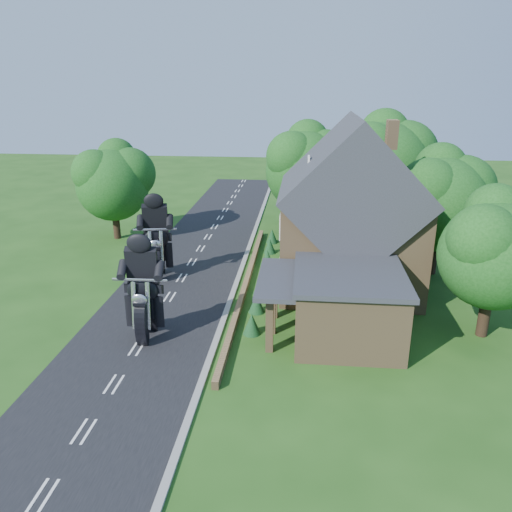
# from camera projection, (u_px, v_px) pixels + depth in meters

# --- Properties ---
(ground) EXTENTS (120.00, 120.00, 0.00)m
(ground) POSITION_uv_depth(u_px,v_px,m) (155.00, 320.00, 26.59)
(ground) COLOR #1F4814
(ground) RESTS_ON ground
(road) EXTENTS (7.00, 80.00, 0.02)m
(road) POSITION_uv_depth(u_px,v_px,m) (155.00, 320.00, 26.58)
(road) COLOR black
(road) RESTS_ON ground
(kerb) EXTENTS (0.30, 80.00, 0.12)m
(kerb) POSITION_uv_depth(u_px,v_px,m) (223.00, 322.00, 26.23)
(kerb) COLOR gray
(kerb) RESTS_ON ground
(garden_wall) EXTENTS (0.30, 22.00, 0.40)m
(garden_wall) POSITION_uv_depth(u_px,v_px,m) (246.00, 284.00, 30.81)
(garden_wall) COLOR olive
(garden_wall) RESTS_ON ground
(house) EXTENTS (9.54, 8.64, 10.24)m
(house) POSITION_uv_depth(u_px,v_px,m) (350.00, 217.00, 29.80)
(house) COLOR olive
(house) RESTS_ON ground
(annex) EXTENTS (7.05, 5.94, 3.44)m
(annex) POSITION_uv_depth(u_px,v_px,m) (345.00, 304.00, 24.33)
(annex) COLOR olive
(annex) RESTS_ON ground
(tree_annex_side) EXTENTS (5.64, 5.20, 7.48)m
(tree_annex_side) POSITION_uv_depth(u_px,v_px,m) (503.00, 246.00, 23.54)
(tree_annex_side) COLOR black
(tree_annex_side) RESTS_ON ground
(tree_house_right) EXTENTS (6.51, 6.00, 8.40)m
(tree_house_right) POSITION_uv_depth(u_px,v_px,m) (447.00, 196.00, 31.41)
(tree_house_right) COLOR black
(tree_house_right) RESTS_ON ground
(tree_behind_house) EXTENTS (7.81, 7.20, 10.08)m
(tree_behind_house) POSITION_uv_depth(u_px,v_px,m) (390.00, 161.00, 38.35)
(tree_behind_house) COLOR black
(tree_behind_house) RESTS_ON ground
(tree_behind_left) EXTENTS (6.94, 6.40, 9.16)m
(tree_behind_left) POSITION_uv_depth(u_px,v_px,m) (311.00, 164.00, 39.99)
(tree_behind_left) COLOR black
(tree_behind_left) RESTS_ON ground
(tree_far_road) EXTENTS (6.08, 5.60, 7.84)m
(tree_far_road) POSITION_uv_depth(u_px,v_px,m) (117.00, 179.00, 38.85)
(tree_far_road) COLOR black
(tree_far_road) RESTS_ON ground
(shrub_a) EXTENTS (0.90, 0.90, 1.10)m
(shrub_a) POSITION_uv_depth(u_px,v_px,m) (252.00, 324.00, 24.97)
(shrub_a) COLOR #113519
(shrub_a) RESTS_ON ground
(shrub_b) EXTENTS (0.90, 0.90, 1.10)m
(shrub_b) POSITION_uv_depth(u_px,v_px,m) (257.00, 303.00, 27.32)
(shrub_b) COLOR #113519
(shrub_b) RESTS_ON ground
(shrub_c) EXTENTS (0.90, 0.90, 1.10)m
(shrub_c) POSITION_uv_depth(u_px,v_px,m) (261.00, 285.00, 29.67)
(shrub_c) COLOR #113519
(shrub_c) RESTS_ON ground
(shrub_d) EXTENTS (0.90, 0.90, 1.10)m
(shrub_d) POSITION_uv_depth(u_px,v_px,m) (267.00, 257.00, 34.36)
(shrub_d) COLOR #113519
(shrub_d) RESTS_ON ground
(shrub_e) EXTENTS (0.90, 0.90, 1.10)m
(shrub_e) POSITION_uv_depth(u_px,v_px,m) (270.00, 246.00, 36.70)
(shrub_e) COLOR #113519
(shrub_e) RESTS_ON ground
(shrub_f) EXTENTS (0.90, 0.90, 1.10)m
(shrub_f) POSITION_uv_depth(u_px,v_px,m) (272.00, 236.00, 39.05)
(shrub_f) COLOR #113519
(shrub_f) RESTS_ON ground
(motorcycle_lead) EXTENTS (0.48, 1.76, 1.63)m
(motorcycle_lead) POSITION_uv_depth(u_px,v_px,m) (147.00, 323.00, 24.47)
(motorcycle_lead) COLOR black
(motorcycle_lead) RESTS_ON ground
(motorcycle_follow) EXTENTS (0.75, 1.85, 1.67)m
(motorcycle_follow) POSITION_uv_depth(u_px,v_px,m) (158.00, 265.00, 32.06)
(motorcycle_follow) COLOR black
(motorcycle_follow) RESTS_ON ground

